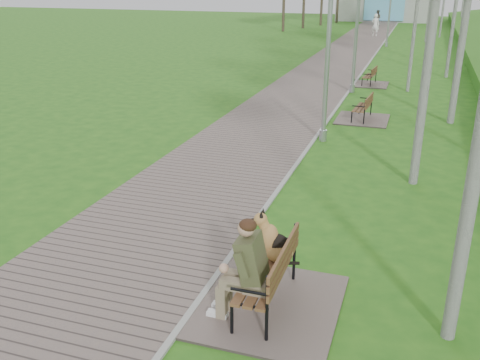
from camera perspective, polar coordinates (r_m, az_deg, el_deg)
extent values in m
plane|color=#255F19|center=(12.02, 3.94, -1.38)|extent=(120.00, 120.00, 0.00)
cube|color=#71615B|center=(32.90, 10.79, 12.69)|extent=(3.50, 67.00, 0.04)
cube|color=#999993|center=(32.71, 13.89, 12.42)|extent=(0.10, 67.00, 0.05)
cube|color=#9E9E99|center=(61.97, 15.37, 17.92)|extent=(10.00, 5.00, 4.00)
cube|color=#5FAED5|center=(59.40, 15.13, 17.35)|extent=(4.00, 0.20, 2.60)
cube|color=#71615B|center=(8.09, 2.96, -13.19)|extent=(2.07, 2.30, 0.04)
cube|color=brown|center=(7.84, 2.67, -10.12)|extent=(0.53, 1.73, 0.05)
cube|color=brown|center=(7.62, 4.73, -8.44)|extent=(0.06, 1.72, 0.38)
cube|color=#71615B|center=(18.62, 12.91, 6.34)|extent=(1.70, 1.89, 0.04)
cube|color=brown|center=(18.53, 12.86, 7.56)|extent=(0.52, 1.44, 0.04)
cube|color=brown|center=(18.44, 13.62, 8.25)|extent=(0.14, 1.42, 0.31)
cube|color=#71615B|center=(24.88, 13.65, 9.89)|extent=(1.58, 1.75, 0.04)
cube|color=brown|center=(24.82, 13.61, 10.75)|extent=(0.51, 1.35, 0.04)
cube|color=brown|center=(24.74, 14.15, 11.23)|extent=(0.15, 1.31, 0.29)
cylinder|color=#9FA1A6|center=(15.94, 8.85, 4.72)|extent=(0.22, 0.22, 0.33)
cylinder|color=#9FA1A6|center=(15.43, 9.40, 14.01)|extent=(0.13, 0.13, 5.52)
cylinder|color=#9FA1A6|center=(23.02, 11.87, 9.53)|extent=(0.22, 0.22, 0.33)
cylinder|color=#9FA1A6|center=(22.67, 12.37, 15.94)|extent=(0.13, 0.13, 5.50)
cylinder|color=#9FA1A6|center=(38.95, 15.36, 13.76)|extent=(0.20, 0.20, 0.30)
cylinder|color=#9FA1A6|center=(38.76, 15.70, 17.17)|extent=(0.12, 0.12, 4.96)
imported|color=white|center=(45.50, 14.25, 15.73)|extent=(0.75, 0.63, 1.75)
imported|color=gray|center=(54.92, 14.43, 16.38)|extent=(0.75, 0.60, 1.49)
cylinder|color=silver|center=(23.44, 18.43, 17.72)|extent=(0.16, 0.16, 7.27)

